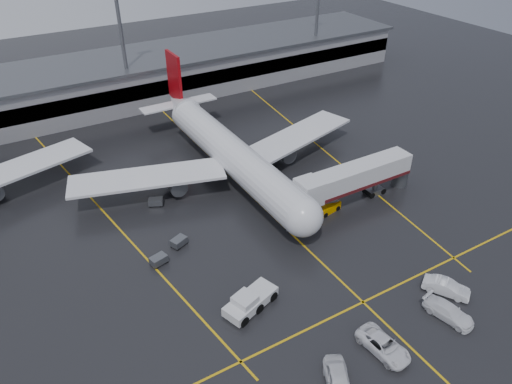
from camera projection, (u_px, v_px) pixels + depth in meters
ground at (261, 205)px, 69.53m from camera, size 220.00×220.00×0.00m
apron_line_centre at (261, 205)px, 69.52m from camera, size 0.25×90.00×0.02m
apron_line_stop at (363, 302)px, 53.66m from camera, size 60.00×0.25×0.02m
apron_line_left at (103, 211)px, 68.24m from camera, size 9.99×69.35×0.02m
apron_line_right at (320, 147)px, 84.38m from camera, size 7.57×69.64×0.02m
terminal at (144, 76)px, 101.72m from camera, size 122.00×19.00×8.60m
light_mast_mid at (122, 37)px, 89.76m from camera, size 3.00×1.20×25.45m
light_mast_right at (318, 9)px, 108.87m from camera, size 3.00×1.20×25.45m
main_airliner at (229, 151)px, 74.22m from camera, size 48.80×45.60×14.10m
jet_bridge at (355, 178)px, 68.09m from camera, size 19.90×3.40×6.05m
pushback_tractor at (249, 302)px, 52.49m from camera, size 6.95×4.53×2.31m
belt_loader at (328, 208)px, 67.89m from camera, size 4.07×2.38×2.43m
service_van_a at (383, 345)px, 47.74m from camera, size 3.21×6.01×1.61m
service_van_b at (449, 312)px, 51.42m from camera, size 3.32×5.86×1.60m
service_van_c at (446, 287)px, 54.41m from camera, size 4.23×5.30×1.69m
service_van_d at (338, 381)px, 44.20m from camera, size 4.47×5.91×1.87m
baggage_cart_a at (179, 242)px, 61.57m from camera, size 2.35×1.98×1.12m
baggage_cart_b at (159, 260)px, 58.66m from camera, size 2.26×1.76×1.12m
baggage_cart_c at (156, 202)px, 69.12m from camera, size 2.37×2.05×1.12m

